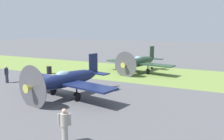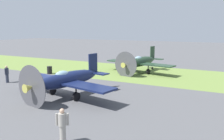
{
  "view_description": "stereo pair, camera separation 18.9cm",
  "coord_description": "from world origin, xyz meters",
  "px_view_note": "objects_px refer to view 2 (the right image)",
  "views": [
    {
      "loc": [
        -13.96,
        17.03,
        5.48
      ],
      "look_at": [
        -3.21,
        -4.45,
        1.22
      ],
      "focal_mm": 38.44,
      "sensor_mm": 36.0,
      "label": 1
    },
    {
      "loc": [
        -14.13,
        16.94,
        5.48
      ],
      "look_at": [
        -3.21,
        -4.45,
        1.22
      ],
      "focal_mm": 38.44,
      "sensor_mm": 36.0,
      "label": 2
    }
  ],
  "objects_px": {
    "airplane_wingman": "(140,62)",
    "ground_crew_mechanic": "(62,125)",
    "airplane_lead": "(66,79)",
    "ground_crew_chief": "(7,74)",
    "fuel_drum": "(50,70)"
  },
  "relations": [
    {
      "from": "airplane_lead",
      "to": "fuel_drum",
      "type": "distance_m",
      "value": 10.48
    },
    {
      "from": "airplane_wingman",
      "to": "fuel_drum",
      "type": "xyz_separation_m",
      "value": [
        9.4,
        5.7,
        -0.89
      ]
    },
    {
      "from": "airplane_lead",
      "to": "airplane_wingman",
      "type": "bearing_deg",
      "value": -86.45
    },
    {
      "from": "airplane_lead",
      "to": "airplane_wingman",
      "type": "xyz_separation_m",
      "value": [
        -1.53,
        -12.56,
        -0.06
      ]
    },
    {
      "from": "airplane_lead",
      "to": "airplane_wingman",
      "type": "distance_m",
      "value": 12.65
    },
    {
      "from": "airplane_wingman",
      "to": "ground_crew_mechanic",
      "type": "xyz_separation_m",
      "value": [
        -3.18,
        19.01,
        -0.43
      ]
    },
    {
      "from": "airplane_wingman",
      "to": "ground_crew_mechanic",
      "type": "height_order",
      "value": "airplane_wingman"
    },
    {
      "from": "airplane_lead",
      "to": "fuel_drum",
      "type": "xyz_separation_m",
      "value": [
        7.87,
        -6.86,
        -0.96
      ]
    },
    {
      "from": "airplane_lead",
      "to": "fuel_drum",
      "type": "height_order",
      "value": "airplane_lead"
    },
    {
      "from": "ground_crew_chief",
      "to": "ground_crew_mechanic",
      "type": "relative_size",
      "value": 1.0
    },
    {
      "from": "airplane_lead",
      "to": "ground_crew_chief",
      "type": "bearing_deg",
      "value": 2.04
    },
    {
      "from": "airplane_wingman",
      "to": "fuel_drum",
      "type": "bearing_deg",
      "value": 42.69
    },
    {
      "from": "ground_crew_mechanic",
      "to": "airplane_wingman",
      "type": "bearing_deg",
      "value": -112.01
    },
    {
      "from": "ground_crew_chief",
      "to": "airplane_wingman",
      "type": "bearing_deg",
      "value": 119.66
    },
    {
      "from": "airplane_lead",
      "to": "airplane_wingman",
      "type": "relative_size",
      "value": 1.05
    }
  ]
}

